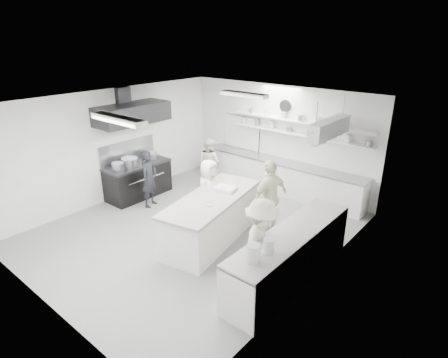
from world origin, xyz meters
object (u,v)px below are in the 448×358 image
Objects in this scene: back_counter at (280,177)px; cook_back at (209,162)px; stove at (138,181)px; prep_island at (212,219)px; right_counter at (290,256)px; cook_stove at (149,179)px.

cook_back is at bearing -153.75° from back_counter.
back_counter is (2.90, 2.80, 0.01)m from stove.
right_counter is at bearing -14.89° from prep_island.
stove is 3.22m from prep_island.
prep_island is at bearing -113.46° from cook_stove.
right_counter is 4.51m from cook_stove.
cook_stove reaches higher than prep_island.
stove is 5.28m from right_counter.
cook_back is (0.24, 2.07, -0.03)m from cook_stove.
back_counter is 3.41× the size of cook_back.
stove is at bearing 160.84° from prep_island.
cook_stove reaches higher than back_counter.
stove is 2.14m from cook_back.
back_counter is 4.13m from right_counter.
cook_stove reaches higher than right_counter.
stove is 0.55× the size of right_counter.
prep_island is (-2.06, 0.14, 0.02)m from right_counter.
cook_back is at bearing -24.25° from cook_stove.
prep_island is at bearing -84.99° from back_counter.
back_counter is 3.70m from cook_stove.
stove is at bearing -136.01° from back_counter.
back_counter is 1.88× the size of prep_island.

